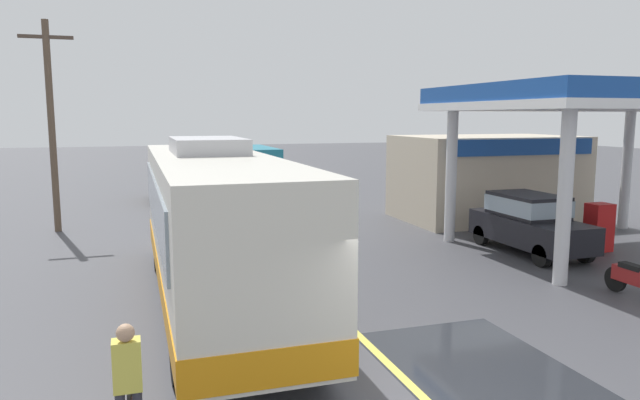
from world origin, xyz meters
name	(u,v)px	position (x,y,z in m)	size (l,w,h in m)	color
ground	(225,206)	(0.00, 20.00, 0.00)	(120.00, 120.00, 0.00)	#424247
lane_divider_stripe	(244,225)	(0.00, 15.00, 0.00)	(0.16, 50.00, 0.01)	#D8CC4C
wet_puddle_patch	(489,376)	(1.36, 0.57, 0.00)	(2.96, 4.80, 0.01)	#26282D
coach_bus_main	(215,228)	(-2.32, 5.76, 1.72)	(2.60, 11.04, 3.69)	silver
gas_station_roadside	(518,158)	(9.79, 11.46, 2.63)	(9.10, 11.95, 5.10)	#194799
car_at_pump	(529,220)	(7.54, 7.72, 1.01)	(1.70, 4.20, 1.82)	black
minibus_opposing_lane	(254,164)	(2.63, 25.98, 1.47)	(2.04, 6.13, 2.44)	teal
cyclist_on_shoulder	(129,398)	(-4.17, -0.03, 0.78)	(0.34, 1.82, 1.72)	black
motorcycle_parked_forecourt	(636,280)	(6.95, 3.08, 0.44)	(0.55, 1.80, 0.92)	black
pedestrian_near_pump	(534,222)	(7.82, 7.84, 0.93)	(0.55, 0.22, 1.66)	#33333F
car_trailing_behind_bus	(167,180)	(-2.45, 22.82, 1.01)	(1.70, 4.20, 1.82)	olive
utility_pole_roadside	(51,123)	(-6.74, 15.87, 3.95)	(1.80, 0.24, 7.55)	brown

